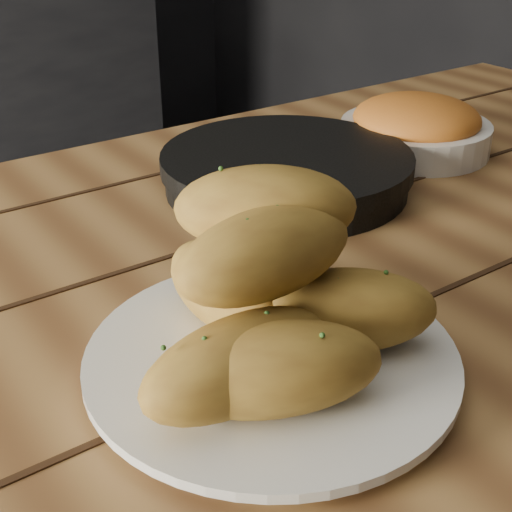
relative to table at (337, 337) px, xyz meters
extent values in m
cube|color=olive|center=(0.00, 0.00, 0.07)|extent=(1.55, 0.91, 0.04)
cylinder|color=brown|center=(0.65, 0.35, -0.30)|extent=(0.07, 0.07, 0.71)
cylinder|color=white|center=(-0.16, -0.10, 0.10)|extent=(0.25, 0.25, 0.01)
cylinder|color=white|center=(-0.16, -0.10, 0.11)|extent=(0.28, 0.28, 0.01)
ellipsoid|color=#A37C2D|center=(-0.21, -0.14, 0.14)|extent=(0.15, 0.07, 0.06)
ellipsoid|color=#A37C2D|center=(-0.12, -0.13, 0.14)|extent=(0.15, 0.13, 0.06)
ellipsoid|color=#A37C2D|center=(-0.17, -0.05, 0.14)|extent=(0.07, 0.14, 0.06)
ellipsoid|color=#A37C2D|center=(-0.17, -0.11, 0.20)|extent=(0.14, 0.07, 0.06)
ellipsoid|color=#A37C2D|center=(-0.15, -0.08, 0.21)|extent=(0.15, 0.13, 0.06)
ellipsoid|color=#A37C2D|center=(-0.20, -0.16, 0.14)|extent=(0.16, 0.12, 0.06)
cylinder|color=black|center=(0.06, 0.17, 0.11)|extent=(0.29, 0.29, 0.03)
cylinder|color=black|center=(0.06, 0.17, 0.13)|extent=(0.30, 0.30, 0.02)
cube|color=black|center=(0.28, 0.16, 0.13)|extent=(0.14, 0.03, 0.01)
cylinder|color=white|center=(0.28, 0.18, 0.11)|extent=(0.20, 0.20, 0.04)
ellipsoid|color=orange|center=(0.28, 0.18, 0.14)|extent=(0.17, 0.17, 0.06)
camera|label=1|loc=(-0.42, -0.45, 0.43)|focal=50.00mm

